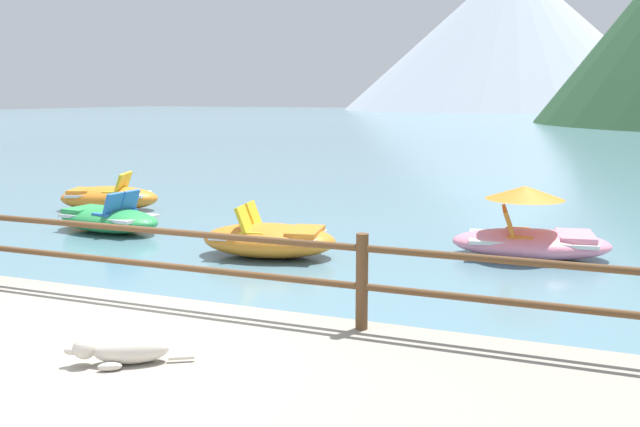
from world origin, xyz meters
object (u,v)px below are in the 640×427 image
at_px(dog_resting, 123,350).
at_px(pedal_boat_3, 109,198).
at_px(pedal_boat_0, 270,239).
at_px(pedal_boat_2, 108,219).
at_px(pedal_boat_4, 531,234).

xyz_separation_m(dog_resting, pedal_boat_3, (-7.04, 8.67, -0.22)).
relative_size(dog_resting, pedal_boat_0, 0.40).
bearing_deg(dog_resting, pedal_boat_0, 104.07).
bearing_deg(pedal_boat_2, pedal_boat_4, 5.93).
bearing_deg(pedal_boat_2, pedal_boat_3, 128.29).
height_order(pedal_boat_0, pedal_boat_4, pedal_boat_4).
distance_m(pedal_boat_0, pedal_boat_3, 6.31).
bearing_deg(dog_resting, pedal_boat_4, 70.54).
bearing_deg(pedal_boat_0, pedal_boat_4, 21.21).
distance_m(pedal_boat_0, pedal_boat_2, 3.96).
xyz_separation_m(pedal_boat_0, pedal_boat_4, (4.03, 1.56, 0.10)).
relative_size(pedal_boat_0, pedal_boat_3, 0.97).
distance_m(pedal_boat_3, pedal_boat_4, 9.72).
xyz_separation_m(dog_resting, pedal_boat_2, (-5.33, 6.50, -0.26)).
height_order(pedal_boat_0, pedal_boat_2, pedal_boat_0).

